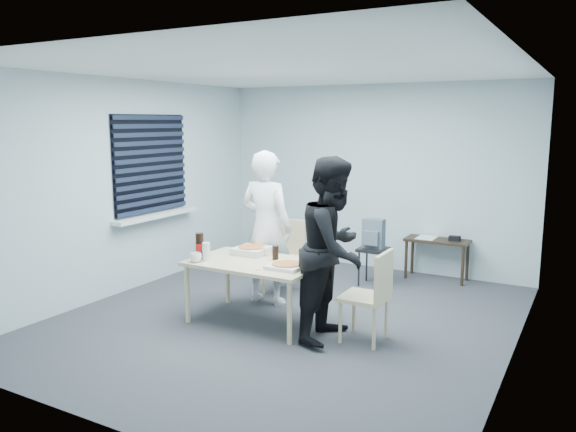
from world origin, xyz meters
The scene contains 19 objects.
room centered at (-2.20, 0.40, 1.44)m, with size 5.00×5.00×5.00m.
dining_table centered at (-0.25, -0.24, 0.59)m, with size 1.34×0.85×0.65m.
chair_far centered at (-0.50, 0.87, 0.51)m, with size 0.42×0.42×0.89m.
chair_right centered at (1.03, -0.18, 0.51)m, with size 0.42×0.42×0.89m.
person_white centered at (-0.49, 0.37, 0.89)m, with size 0.65×0.42×1.77m, color white.
person_black centered at (0.65, -0.24, 0.89)m, with size 0.86×0.47×1.77m, color black.
side_table centered at (1.00, 2.28, 0.47)m, with size 0.82×0.37×0.55m.
stool centered at (0.35, 1.62, 0.38)m, with size 0.35×0.35×0.49m.
backpack centered at (0.35, 1.61, 0.67)m, with size 0.27×0.20×0.38m.
pizza_box_a centered at (-0.45, 0.02, 0.70)m, with size 0.35×0.35×0.09m.
pizza_box_b centered at (0.17, -0.32, 0.68)m, with size 0.34×0.34×0.05m.
mug_a centered at (-0.77, -0.57, 0.70)m, with size 0.12×0.12×0.10m, color white.
mug_b centered at (-0.27, 0.04, 0.70)m, with size 0.10×0.10×0.09m, color white.
cola_glass centered at (-0.10, -0.08, 0.73)m, with size 0.07×0.07×0.15m, color black.
soda_bottle centered at (-0.81, -0.44, 0.79)m, with size 0.09×0.09×0.28m.
plastic_cups centered at (-0.71, -0.46, 0.75)m, with size 0.08×0.08×0.19m, color silver.
rubber_band centered at (-0.04, -0.53, 0.66)m, with size 0.05×0.05×0.00m, color red.
papers centered at (0.85, 2.30, 0.55)m, with size 0.24×0.33×0.01m, color white.
black_box centered at (1.22, 2.29, 0.58)m, with size 0.14×0.10×0.06m, color black.
Camera 1 is at (2.81, -5.03, 2.10)m, focal length 35.00 mm.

